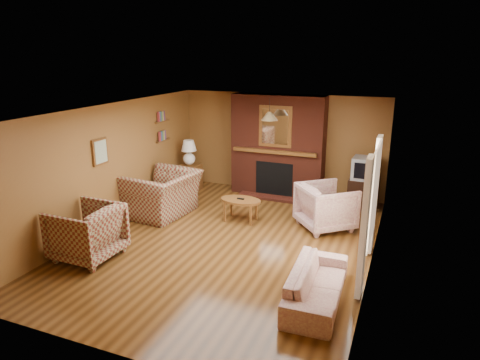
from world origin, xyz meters
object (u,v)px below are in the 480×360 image
at_px(side_table, 190,178).
at_px(table_lamp, 189,151).
at_px(floral_armchair, 326,207).
at_px(coffee_table, 241,202).
at_px(plaid_loveseat, 162,194).
at_px(tv_stand, 363,193).
at_px(crt_tv, 365,168).
at_px(floral_sofa, 317,284).
at_px(plaid_armchair, 87,232).
at_px(fireplace, 278,147).

relative_size(side_table, table_lamp, 1.07).
bearing_deg(floral_armchair, coffee_table, 59.00).
bearing_deg(side_table, plaid_loveseat, -81.46).
relative_size(tv_stand, crt_tv, 1.23).
bearing_deg(side_table, crt_tv, 4.74).
distance_m(floral_armchair, crt_tv, 1.62).
height_order(plaid_loveseat, tv_stand, plaid_loveseat).
height_order(floral_sofa, side_table, side_table).
height_order(plaid_loveseat, floral_sofa, plaid_loveseat).
distance_m(plaid_loveseat, crt_tv, 4.41).
height_order(floral_sofa, table_lamp, table_lamp).
distance_m(table_lamp, crt_tv, 4.17).
bearing_deg(plaid_armchair, coffee_table, 145.50).
relative_size(fireplace, floral_armchair, 2.46).
bearing_deg(floral_armchair, table_lamp, 32.79).
bearing_deg(plaid_armchair, side_table, -176.81).
bearing_deg(plaid_armchair, table_lamp, -176.81).
bearing_deg(tv_stand, coffee_table, -139.89).
bearing_deg(crt_tv, side_table, -175.26).
height_order(plaid_loveseat, crt_tv, crt_tv).
xyz_separation_m(plaid_loveseat, tv_stand, (3.90, 2.02, -0.12)).
height_order(plaid_armchair, side_table, plaid_armchair).
relative_size(plaid_armchair, tv_stand, 1.52).
height_order(side_table, table_lamp, table_lamp).
xyz_separation_m(fireplace, tv_stand, (2.05, -0.18, -0.85)).
relative_size(floral_sofa, table_lamp, 2.77).
bearing_deg(table_lamp, tv_stand, 4.82).
relative_size(table_lamp, crt_tv, 1.14).
distance_m(fireplace, side_table, 2.33).
xyz_separation_m(plaid_armchair, coffee_table, (1.77, 2.49, -0.06)).
bearing_deg(floral_armchair, plaid_armchair, 88.43).
xyz_separation_m(plaid_loveseat, coffee_table, (1.67, 0.28, -0.05)).
xyz_separation_m(floral_sofa, side_table, (-4.00, 3.73, 0.08)).
bearing_deg(plaid_armchair, tv_stand, 137.49).
bearing_deg(plaid_armchair, crt_tv, 137.45).
bearing_deg(side_table, coffee_table, -35.73).
distance_m(plaid_armchair, coffee_table, 3.05).
height_order(side_table, tv_stand, tv_stand).
height_order(table_lamp, tv_stand, table_lamp).
height_order(floral_armchair, crt_tv, crt_tv).
bearing_deg(floral_sofa, tv_stand, -4.30).
bearing_deg(plaid_armchair, floral_sofa, 93.07).
relative_size(plaid_armchair, side_table, 1.52).
distance_m(coffee_table, table_lamp, 2.44).
relative_size(plaid_loveseat, crt_tv, 2.60).
distance_m(floral_sofa, table_lamp, 5.52).
distance_m(fireplace, plaid_loveseat, 2.96).
xyz_separation_m(fireplace, side_table, (-2.10, -0.53, -0.85)).
bearing_deg(plaid_loveseat, floral_armchair, 105.29).
bearing_deg(coffee_table, side_table, 144.27).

